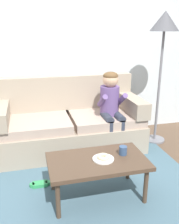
# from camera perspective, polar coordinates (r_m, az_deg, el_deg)

# --- Properties ---
(ground) EXTENTS (10.00, 10.00, 0.00)m
(ground) POSITION_cam_1_polar(r_m,az_deg,el_deg) (3.00, 0.32, -14.71)
(ground) COLOR brown
(wall_back) EXTENTS (8.00, 0.10, 2.80)m
(wall_back) POSITION_cam_1_polar(r_m,az_deg,el_deg) (3.89, -4.99, 14.85)
(wall_back) COLOR silver
(wall_back) RESTS_ON ground
(area_rug) EXTENTS (2.31, 1.87, 0.01)m
(area_rug) POSITION_cam_1_polar(r_m,az_deg,el_deg) (2.80, 1.66, -17.32)
(area_rug) COLOR #476675
(area_rug) RESTS_ON ground
(couch) EXTENTS (1.99, 0.90, 1.00)m
(couch) POSITION_cam_1_polar(r_m,az_deg,el_deg) (3.57, -4.58, -2.73)
(couch) COLOR tan
(couch) RESTS_ON ground
(coffee_table) EXTENTS (0.97, 0.56, 0.43)m
(coffee_table) POSITION_cam_1_polar(r_m,az_deg,el_deg) (2.52, 1.82, -11.66)
(coffee_table) COLOR #4C3828
(coffee_table) RESTS_ON ground
(person_child) EXTENTS (0.34, 0.58, 1.10)m
(person_child) POSITION_cam_1_polar(r_m,az_deg,el_deg) (3.40, 4.98, 1.79)
(person_child) COLOR #664C84
(person_child) RESTS_ON ground
(plate) EXTENTS (0.21, 0.21, 0.01)m
(plate) POSITION_cam_1_polar(r_m,az_deg,el_deg) (2.49, 3.15, -10.61)
(plate) COLOR white
(plate) RESTS_ON coffee_table
(donut) EXTENTS (0.17, 0.17, 0.04)m
(donut) POSITION_cam_1_polar(r_m,az_deg,el_deg) (2.48, 3.16, -10.11)
(donut) COLOR beige
(donut) RESTS_ON plate
(mug) EXTENTS (0.08, 0.08, 0.09)m
(mug) POSITION_cam_1_polar(r_m,az_deg,el_deg) (2.59, 7.63, -8.67)
(mug) COLOR #334C72
(mug) RESTS_ON coffee_table
(toy_controller) EXTENTS (0.23, 0.09, 0.05)m
(toy_controller) POSITION_cam_1_polar(r_m,az_deg,el_deg) (2.90, -11.17, -15.89)
(toy_controller) COLOR #339E56
(toy_controller) RESTS_ON ground
(floor_lamp) EXTENTS (0.39, 0.39, 1.87)m
(floor_lamp) POSITION_cam_1_polar(r_m,az_deg,el_deg) (3.67, 16.57, 16.97)
(floor_lamp) COLOR slate
(floor_lamp) RESTS_ON ground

